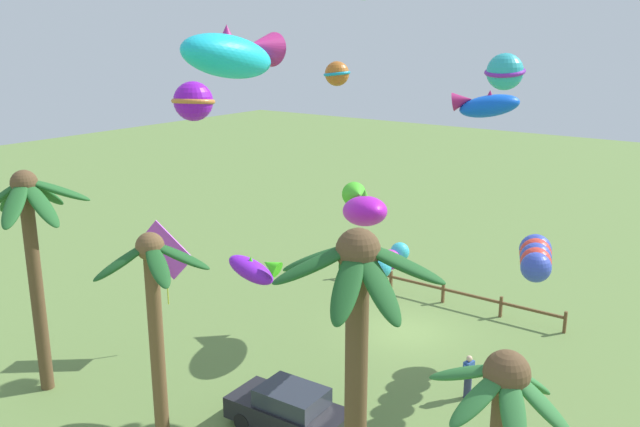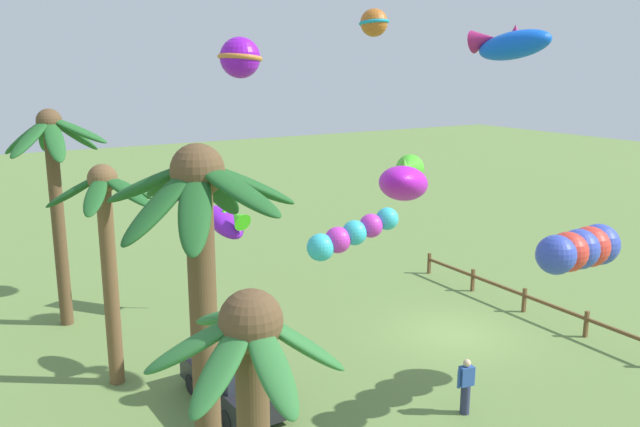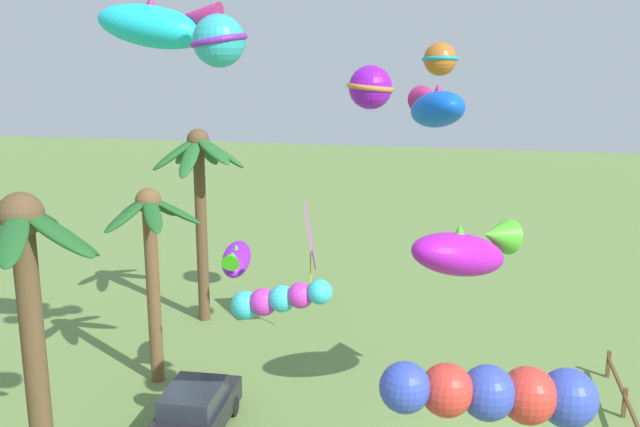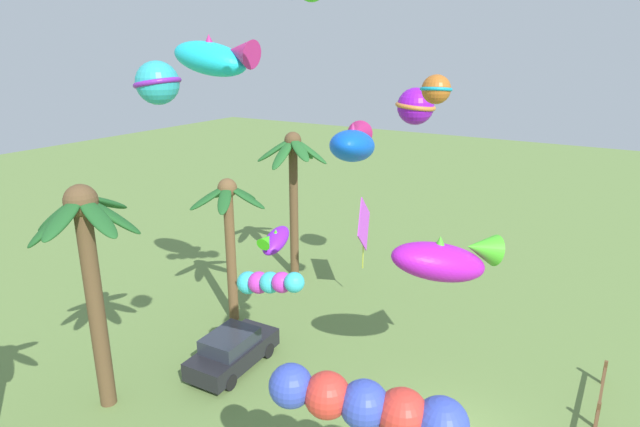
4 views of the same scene
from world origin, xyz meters
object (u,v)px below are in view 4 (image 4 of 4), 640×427
at_px(kite_fish_5, 445,259).
at_px(kite_fish_7, 275,240).
at_px(palm_tree_2, 229,220).
at_px(parked_car_0, 233,350).
at_px(kite_tube_3, 374,407).
at_px(kite_fish_2, 353,143).
at_px(kite_ball_4, 416,106).
at_px(kite_ball_6, 436,89).
at_px(kite_diamond_0, 364,225).
at_px(palm_tree_0, 88,249).
at_px(kite_ball_10, 157,83).
at_px(kite_fish_1, 214,57).
at_px(kite_tube_9, 267,283).
at_px(palm_tree_3, 293,171).

bearing_deg(kite_fish_5, kite_fish_7, 90.89).
xyz_separation_m(palm_tree_2, parked_car_0, (-3.03, -2.50, -4.04)).
bearing_deg(kite_fish_5, kite_tube_3, -173.53).
relative_size(kite_fish_2, kite_fish_5, 0.65).
xyz_separation_m(kite_fish_2, kite_ball_4, (10.81, 2.78, -0.28)).
xyz_separation_m(parked_car_0, kite_ball_6, (2.75, -6.51, 9.90)).
xyz_separation_m(kite_tube_3, kite_fish_5, (6.73, 0.76, 0.92)).
relative_size(palm_tree_2, kite_diamond_0, 1.92).
xyz_separation_m(palm_tree_0, kite_fish_5, (5.99, -9.73, -0.37)).
relative_size(palm_tree_0, kite_ball_10, 7.05).
xyz_separation_m(palm_tree_0, kite_fish_7, (5.89, -3.03, -0.97)).
xyz_separation_m(parked_car_0, kite_diamond_0, (7.45, -1.80, 3.28)).
height_order(kite_fish_1, kite_fish_5, kite_fish_1).
distance_m(parked_car_0, kite_ball_6, 12.17).
xyz_separation_m(kite_fish_2, kite_ball_10, (-2.05, 3.85, 1.31)).
xyz_separation_m(kite_diamond_0, kite_tube_9, (-8.84, -1.07, 0.82)).
bearing_deg(kite_diamond_0, palm_tree_0, 160.12).
height_order(kite_ball_4, kite_fish_7, kite_ball_4).
xyz_separation_m(kite_fish_1, kite_tube_9, (-2.38, -3.84, -6.73)).
bearing_deg(kite_fish_1, kite_fish_2, -117.82).
relative_size(palm_tree_0, palm_tree_3, 1.01).
xyz_separation_m(palm_tree_0, kite_ball_6, (6.69, -8.83, 4.89)).
relative_size(parked_car_0, kite_diamond_0, 1.15).
bearing_deg(kite_fish_1, parked_car_0, -135.44).
height_order(kite_fish_5, kite_tube_9, kite_fish_5).
xyz_separation_m(kite_fish_5, kite_ball_10, (-7.17, 4.56, 5.75)).
bearing_deg(kite_fish_1, kite_ball_10, -147.93).
xyz_separation_m(palm_tree_3, kite_ball_6, (-5.82, -9.40, 4.83)).
height_order(parked_car_0, kite_fish_1, kite_fish_1).
distance_m(kite_ball_6, kite_fish_7, 8.28).
xyz_separation_m(palm_tree_0, kite_diamond_0, (11.38, -4.12, -1.74)).
bearing_deg(kite_ball_4, palm_tree_3, 83.06).
relative_size(kite_ball_6, kite_ball_10, 1.07).
distance_m(kite_tube_3, kite_ball_6, 9.81).
bearing_deg(palm_tree_0, kite_tube_3, -94.05).
relative_size(kite_fish_1, kite_tube_3, 0.85).
distance_m(kite_diamond_0, kite_ball_4, 5.92).
relative_size(palm_tree_2, palm_tree_3, 0.84).
xyz_separation_m(kite_fish_1, kite_fish_5, (1.07, -8.38, -6.18)).
distance_m(kite_fish_5, kite_tube_9, 5.73).
relative_size(kite_fish_5, kite_ball_10, 3.29).
distance_m(kite_tube_3, kite_ball_4, 14.08).
bearing_deg(kite_ball_10, kite_tube_9, -0.29).
height_order(kite_diamond_0, kite_tube_3, kite_diamond_0).
relative_size(palm_tree_0, palm_tree_2, 1.19).
bearing_deg(kite_ball_6, kite_fish_2, -178.15).
bearing_deg(kite_tube_9, kite_fish_5, -52.75).
relative_size(palm_tree_0, kite_fish_2, 3.29).
bearing_deg(kite_fish_1, kite_fish_7, -60.11).
relative_size(palm_tree_3, kite_tube_3, 1.86).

